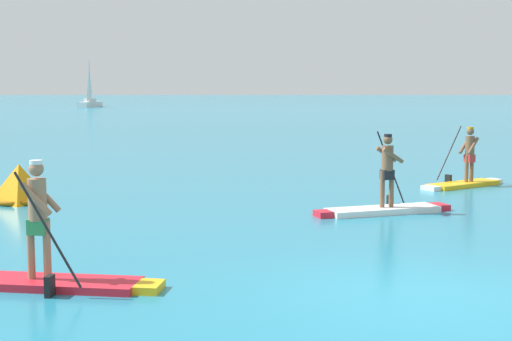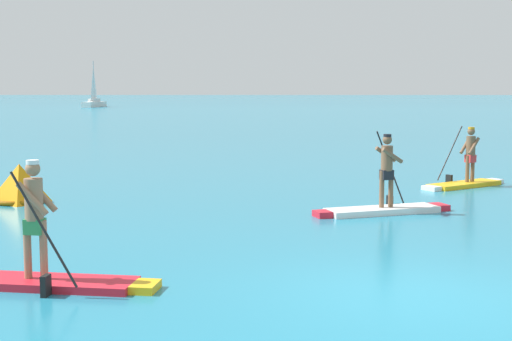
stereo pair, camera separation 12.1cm
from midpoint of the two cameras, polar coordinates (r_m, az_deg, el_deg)
name	(u,v)px [view 1 (the left image)]	position (r m, az deg, el deg)	size (l,w,h in m)	color
ground	(420,295)	(10.42, 12.26, -9.46)	(440.00, 440.00, 0.00)	teal
paddleboarder_near_left	(43,264)	(10.96, -16.49, -6.97)	(3.47, 1.14, 1.84)	red
paddleboarder_mid_center	(384,199)	(16.77, 9.74, -2.21)	(3.22, 1.56, 1.83)	white
paddleboarder_far_right	(464,175)	(21.73, 15.73, -0.35)	(2.72, 2.11, 1.72)	yellow
race_marker_buoy	(19,186)	(18.94, -18.07, -1.14)	(1.32, 1.32, 0.95)	orange
sailboat_left_horizon	(90,101)	(102.03, -12.80, 5.30)	(2.31, 5.64, 6.18)	white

